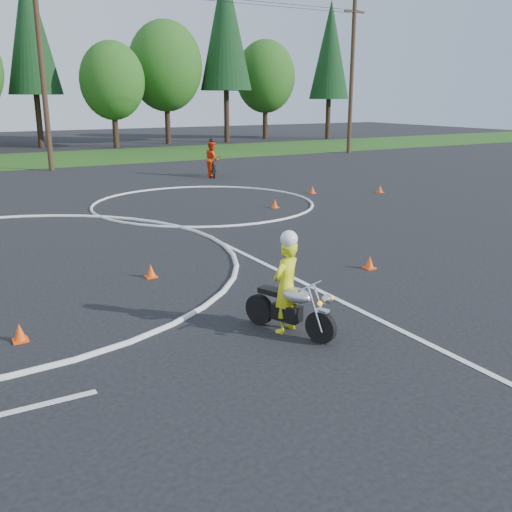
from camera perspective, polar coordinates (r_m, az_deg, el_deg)
course_markings at (r=16.04m, az=-18.99°, el=1.09°), size 19.05×19.05×0.12m
primary_motorcycle at (r=9.42m, az=3.51°, el=-5.18°), size 0.83×1.70×0.94m
rider_primary_grp at (r=9.39m, az=3.05°, el=-2.76°), size 0.68×0.57×1.74m
rider_second_grp at (r=28.42m, az=-4.39°, el=9.26°), size 1.26×2.08×1.89m
traffic_cones at (r=15.80m, az=-4.37°, el=2.18°), size 23.49×9.96×0.30m
treeline at (r=48.19m, az=-11.50°, el=18.69°), size 38.20×8.10×14.52m
utility_poles at (r=32.51m, az=-20.62°, el=17.15°), size 41.60×1.12×10.00m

